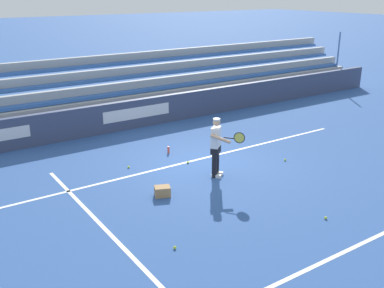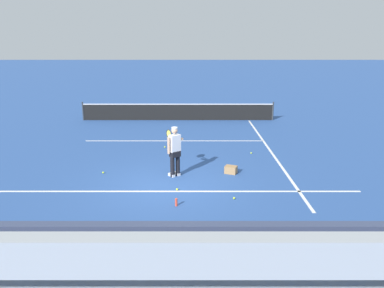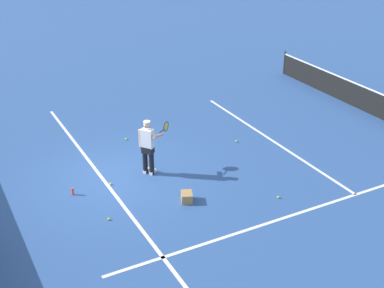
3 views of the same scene
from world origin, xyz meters
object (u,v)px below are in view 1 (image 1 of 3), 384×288
Objects in this scene: tennis_ball_near_player at (129,167)px; tennis_ball_stray_back at (188,162)px; tennis_player at (217,147)px; tennis_ball_on_baseline at (175,247)px; tennis_ball_far_left at (285,160)px; tennis_ball_toward_net at (326,218)px; ball_box_cardboard at (162,191)px; water_bottle at (168,150)px.

tennis_ball_near_player and tennis_ball_stray_back have the same top height.
tennis_player reaches higher than tennis_ball_on_baseline.
tennis_ball_stray_back is (-1.70, 0.67, 0.00)m from tennis_ball_near_player.
tennis_player is 2.67m from tennis_ball_far_left.
tennis_ball_far_left is (-2.52, 0.24, -0.86)m from tennis_player.
tennis_ball_toward_net is 3.76m from tennis_ball_far_left.
tennis_ball_near_player and tennis_ball_on_baseline have the same top height.
ball_box_cardboard is 4.09m from tennis_ball_toward_net.
ball_box_cardboard is at bearing 40.39° from tennis_ball_stray_back.
ball_box_cardboard is at bearing 0.31° from tennis_ball_far_left.
tennis_ball_far_left is (-4.46, -0.02, -0.10)m from ball_box_cardboard.
tennis_player reaches higher than tennis_ball_toward_net.
tennis_ball_on_baseline is (3.60, -0.89, 0.00)m from tennis_ball_toward_net.
ball_box_cardboard is 3.23m from water_bottle.
tennis_ball_near_player is (-0.13, -2.23, -0.10)m from ball_box_cardboard.
ball_box_cardboard is at bearing 7.81° from tennis_player.
tennis_ball_stray_back is at bearing -30.06° from tennis_ball_far_left.
tennis_ball_far_left is at bearing 153.07° from tennis_ball_near_player.
tennis_player reaches higher than water_bottle.
tennis_ball_stray_back is (0.71, -4.76, 0.00)m from tennis_ball_toward_net.
tennis_ball_toward_net and tennis_ball_far_left have the same top height.
tennis_ball_toward_net is 0.30× the size of water_bottle.
tennis_ball_on_baseline is 5.76m from water_bottle.
tennis_ball_far_left is 0.30× the size of water_bottle.
ball_box_cardboard is 1.82× the size of water_bottle.
tennis_player reaches higher than tennis_ball_stray_back.
tennis_ball_near_player is 1.00× the size of tennis_ball_on_baseline.
tennis_ball_on_baseline is (1.07, 2.32, -0.10)m from ball_box_cardboard.
tennis_ball_stray_back is 1.00× the size of tennis_ball_on_baseline.
ball_box_cardboard is 2.55m from tennis_ball_on_baseline.
tennis_player is 25.98× the size of tennis_ball_toward_net.
tennis_player reaches higher than tennis_ball_far_left.
ball_box_cardboard is 6.06× the size of tennis_ball_toward_net.
ball_box_cardboard is at bearing 86.73° from tennis_ball_near_player.
ball_box_cardboard is 6.06× the size of tennis_ball_on_baseline.
water_bottle is (0.14, -2.41, -0.78)m from tennis_player.
water_bottle is at bearing -88.85° from tennis_ball_stray_back.
tennis_ball_on_baseline is (3.01, 2.59, -0.86)m from tennis_player.
tennis_ball_stray_back is (-1.82, -1.55, -0.10)m from ball_box_cardboard.
tennis_ball_toward_net is (-0.59, 3.48, -0.86)m from tennis_player.
tennis_ball_near_player is at bearing -104.71° from tennis_ball_on_baseline.
ball_box_cardboard is at bearing -51.70° from tennis_ball_toward_net.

